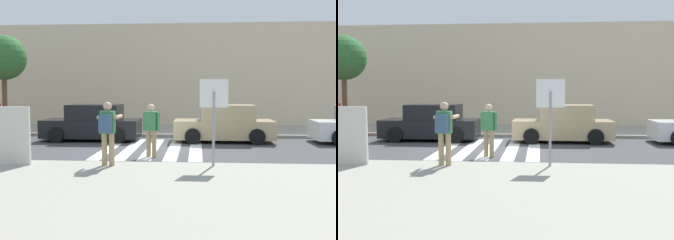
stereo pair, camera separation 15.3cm
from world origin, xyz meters
The scene contains 16 objects.
ground_plane centered at (0.00, 0.00, 0.00)m, with size 120.00×120.00×0.00m, color #424244.
sidewalk_near centered at (0.00, -6.20, 0.07)m, with size 60.00×6.00×0.14m, color #9E998C.
sidewalk_far centered at (0.00, 6.00, 0.07)m, with size 60.00×4.80×0.14m, color #9E998C.
building_facade_far centered at (0.00, 10.40, 2.97)m, with size 56.00×4.00×5.94m, color beige.
crosswalk_stripe_0 centered at (-1.60, 0.20, 0.00)m, with size 0.44×5.20×0.01m, color silver.
crosswalk_stripe_1 centered at (-0.80, 0.20, 0.00)m, with size 0.44×5.20×0.01m, color silver.
crosswalk_stripe_2 centered at (0.00, 0.20, 0.00)m, with size 0.44×5.20×0.01m, color silver.
crosswalk_stripe_3 centered at (0.80, 0.20, 0.00)m, with size 0.44×5.20×0.01m, color silver.
crosswalk_stripe_4 centered at (1.60, 0.20, 0.00)m, with size 0.44×5.20×0.01m, color silver.
stop_sign centered at (2.09, -3.64, 1.84)m, with size 0.76×0.08×2.34m.
photographer_with_backpack centered at (-0.75, -3.85, 1.17)m, with size 0.61×0.86×1.72m.
pedestrian_crossing centered at (0.16, -1.58, 0.97)m, with size 0.56×0.34×1.72m.
parked_car_black centered at (-2.83, 2.30, 0.73)m, with size 4.10×1.92×1.55m.
parked_car_tan centered at (2.78, 2.30, 0.73)m, with size 4.10×1.92×1.55m.
street_tree_west centered at (-7.68, 4.22, 3.69)m, with size 2.17×2.17×4.67m.
advertising_board centered at (-3.45, -3.87, 0.94)m, with size 1.10×0.11×1.60m.
Camera 1 is at (1.66, -14.19, 2.22)m, focal length 42.00 mm.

